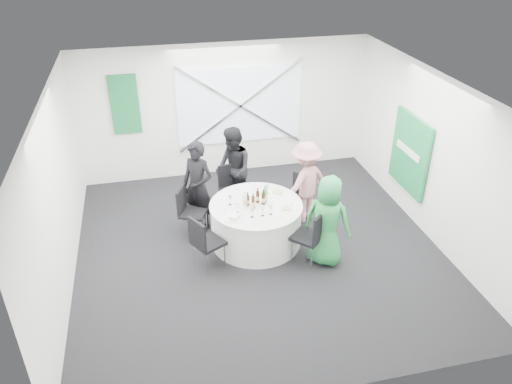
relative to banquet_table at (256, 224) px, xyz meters
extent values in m
plane|color=black|center=(0.00, -0.20, -0.38)|extent=(6.00, 6.00, 0.00)
plane|color=white|center=(0.00, -0.20, 2.42)|extent=(6.00, 6.00, 0.00)
plane|color=white|center=(0.00, 2.80, 1.02)|extent=(6.00, 0.00, 6.00)
plane|color=white|center=(0.00, -3.20, 1.02)|extent=(6.00, 0.00, 6.00)
plane|color=white|center=(-3.00, -0.20, 1.02)|extent=(0.00, 6.00, 6.00)
plane|color=white|center=(3.00, -0.20, 1.02)|extent=(0.00, 6.00, 6.00)
cube|color=silver|center=(0.30, 2.76, 1.12)|extent=(2.60, 0.03, 1.60)
cube|color=silver|center=(0.30, 2.72, 1.12)|extent=(2.63, 0.05, 1.84)
cube|color=silver|center=(0.30, 2.72, 1.12)|extent=(2.63, 0.05, 1.84)
cube|color=#13612E|center=(-2.00, 2.75, 1.32)|extent=(0.55, 0.04, 1.20)
cube|color=#188541|center=(2.94, 0.40, 0.82)|extent=(0.05, 1.20, 1.40)
cylinder|color=silver|center=(0.00, 0.00, -0.01)|extent=(1.52, 1.52, 0.74)
cylinder|color=silver|center=(0.00, 0.00, 0.37)|extent=(1.56, 1.56, 0.02)
cube|color=black|center=(-0.21, 1.09, 0.06)|extent=(0.48, 0.48, 0.05)
cube|color=black|center=(-0.24, 1.28, 0.31)|extent=(0.39, 0.11, 0.44)
cylinder|color=silver|center=(-0.07, 1.29, -0.17)|extent=(0.02, 0.02, 0.42)
cylinder|color=silver|center=(-0.40, 1.22, -0.17)|extent=(0.02, 0.02, 0.42)
cylinder|color=silver|center=(-0.01, 0.96, -0.17)|extent=(0.02, 0.02, 0.42)
cylinder|color=silver|center=(-0.34, 0.89, -0.17)|extent=(0.02, 0.02, 0.42)
cube|color=black|center=(-1.01, 0.47, 0.07)|extent=(0.56, 0.56, 0.05)
cube|color=black|center=(-1.19, 0.55, 0.32)|extent=(0.20, 0.38, 0.45)
cylinder|color=silver|center=(-1.09, 0.69, -0.17)|extent=(0.02, 0.02, 0.43)
cylinder|color=silver|center=(-1.23, 0.38, -0.17)|extent=(0.02, 0.02, 0.43)
cylinder|color=silver|center=(-0.78, 0.55, -0.17)|extent=(0.02, 0.02, 0.43)
cylinder|color=silver|center=(-0.93, 0.24, -0.17)|extent=(0.02, 0.02, 0.43)
cube|color=black|center=(0.87, 0.62, 0.03)|extent=(0.53, 0.53, 0.05)
cube|color=black|center=(1.02, 0.72, 0.25)|extent=(0.24, 0.32, 0.41)
cylinder|color=silver|center=(1.09, 0.58, -0.19)|extent=(0.02, 0.02, 0.39)
cylinder|color=silver|center=(0.91, 0.83, -0.19)|extent=(0.02, 0.02, 0.39)
cylinder|color=silver|center=(0.83, 0.40, -0.19)|extent=(0.02, 0.02, 0.39)
cylinder|color=silver|center=(0.66, 0.65, -0.19)|extent=(0.02, 0.02, 0.39)
cube|color=black|center=(0.68, -0.70, 0.09)|extent=(0.62, 0.62, 0.05)
cube|color=black|center=(0.82, -0.85, 0.35)|extent=(0.33, 0.32, 0.47)
cylinder|color=silver|center=(0.67, -0.95, -0.16)|extent=(0.02, 0.02, 0.45)
cylinder|color=silver|center=(0.93, -0.70, -0.16)|extent=(0.02, 0.02, 0.45)
cylinder|color=silver|center=(0.43, -0.70, -0.16)|extent=(0.02, 0.02, 0.45)
cylinder|color=silver|center=(0.68, -0.45, -0.16)|extent=(0.02, 0.02, 0.45)
cube|color=black|center=(-0.88, -0.49, 0.09)|extent=(0.59, 0.59, 0.05)
cube|color=black|center=(-1.06, -0.59, 0.34)|extent=(0.24, 0.38, 0.47)
cylinder|color=silver|center=(-1.12, -0.42, -0.16)|extent=(0.02, 0.02, 0.45)
cylinder|color=silver|center=(-0.95, -0.73, -0.16)|extent=(0.02, 0.02, 0.45)
cylinder|color=silver|center=(-0.81, -0.25, -0.16)|extent=(0.02, 0.02, 0.45)
cylinder|color=silver|center=(-0.64, -0.56, -0.16)|extent=(0.02, 0.02, 0.45)
imported|color=black|center=(-0.87, 0.73, 0.44)|extent=(0.71, 0.69, 1.64)
imported|color=black|center=(-0.15, 1.26, 0.43)|extent=(0.52, 0.83, 1.62)
imported|color=#C68085|center=(1.04, 0.55, 0.39)|extent=(1.09, 0.87, 1.53)
imported|color=#279045|center=(0.98, -0.76, 0.39)|extent=(0.89, 0.85, 1.54)
cylinder|color=white|center=(-0.04, 0.52, 0.39)|extent=(0.26, 0.26, 0.01)
cylinder|color=white|center=(-0.47, 0.37, 0.39)|extent=(0.25, 0.25, 0.01)
cylinder|color=white|center=(0.45, 0.29, 0.39)|extent=(0.28, 0.28, 0.01)
cylinder|color=#A1B561|center=(0.45, 0.29, 0.41)|extent=(0.18, 0.18, 0.02)
cylinder|color=white|center=(0.45, -0.27, 0.39)|extent=(0.25, 0.25, 0.01)
cylinder|color=#A1B561|center=(0.45, -0.27, 0.41)|extent=(0.16, 0.16, 0.02)
cylinder|color=white|center=(-0.44, -0.33, 0.39)|extent=(0.29, 0.29, 0.01)
cube|color=silver|center=(-0.42, -0.35, 0.42)|extent=(0.21, 0.21, 0.05)
cylinder|color=#371F0A|center=(-0.14, 0.01, 0.47)|extent=(0.06, 0.06, 0.18)
cylinder|color=#371F0A|center=(-0.14, 0.01, 0.59)|extent=(0.02, 0.02, 0.06)
cylinder|color=tan|center=(-0.14, 0.01, 0.45)|extent=(0.06, 0.06, 0.06)
cylinder|color=#371F0A|center=(0.04, 0.07, 0.48)|extent=(0.06, 0.06, 0.20)
cylinder|color=#371F0A|center=(0.04, 0.07, 0.61)|extent=(0.02, 0.02, 0.06)
cylinder|color=tan|center=(0.04, 0.07, 0.46)|extent=(0.06, 0.06, 0.07)
cylinder|color=#371F0A|center=(0.12, -0.02, 0.49)|extent=(0.06, 0.06, 0.22)
cylinder|color=#371F0A|center=(0.12, -0.02, 0.62)|extent=(0.02, 0.02, 0.06)
cylinder|color=tan|center=(0.12, -0.02, 0.47)|extent=(0.06, 0.06, 0.08)
cylinder|color=#371F0A|center=(-0.07, -0.11, 0.49)|extent=(0.06, 0.06, 0.22)
cylinder|color=#371F0A|center=(-0.07, -0.11, 0.63)|extent=(0.02, 0.02, 0.06)
cylinder|color=tan|center=(-0.07, -0.11, 0.47)|extent=(0.06, 0.06, 0.08)
cylinder|color=green|center=(0.16, 0.03, 0.51)|extent=(0.08, 0.08, 0.26)
cylinder|color=green|center=(0.16, 0.03, 0.67)|extent=(0.03, 0.03, 0.06)
cylinder|color=tan|center=(0.16, 0.03, 0.48)|extent=(0.08, 0.08, 0.09)
cylinder|color=silver|center=(-0.20, -0.02, 0.49)|extent=(0.08, 0.08, 0.23)
cylinder|color=silver|center=(-0.20, -0.02, 0.64)|extent=(0.03, 0.03, 0.06)
cylinder|color=tan|center=(-0.20, -0.02, 0.47)|extent=(0.08, 0.08, 0.08)
cylinder|color=white|center=(-0.15, -0.36, 0.38)|extent=(0.06, 0.06, 0.00)
cylinder|color=white|center=(-0.15, -0.36, 0.43)|extent=(0.01, 0.01, 0.10)
cone|color=white|center=(-0.15, -0.36, 0.51)|extent=(0.07, 0.07, 0.08)
cylinder|color=white|center=(-0.35, -0.18, 0.38)|extent=(0.06, 0.06, 0.00)
cylinder|color=white|center=(-0.35, -0.18, 0.43)|extent=(0.01, 0.01, 0.10)
cone|color=white|center=(-0.35, -0.18, 0.51)|extent=(0.07, 0.07, 0.08)
cylinder|color=white|center=(0.17, -0.35, 0.38)|extent=(0.06, 0.06, 0.00)
cylinder|color=white|center=(0.17, -0.35, 0.43)|extent=(0.01, 0.01, 0.10)
cone|color=white|center=(0.17, -0.35, 0.51)|extent=(0.07, 0.07, 0.08)
cylinder|color=white|center=(0.03, -0.36, 0.38)|extent=(0.06, 0.06, 0.00)
cylinder|color=white|center=(0.03, -0.36, 0.43)|extent=(0.01, 0.01, 0.10)
cone|color=white|center=(0.03, -0.36, 0.51)|extent=(0.07, 0.07, 0.08)
cylinder|color=white|center=(-0.42, 0.10, 0.38)|extent=(0.06, 0.06, 0.00)
cylinder|color=white|center=(-0.42, 0.10, 0.43)|extent=(0.01, 0.01, 0.10)
cone|color=white|center=(-0.42, 0.10, 0.51)|extent=(0.07, 0.07, 0.08)
cylinder|color=white|center=(0.27, 0.32, 0.38)|extent=(0.06, 0.06, 0.00)
cylinder|color=white|center=(0.27, 0.32, 0.43)|extent=(0.01, 0.01, 0.10)
cone|color=white|center=(0.27, 0.32, 0.51)|extent=(0.07, 0.07, 0.08)
cube|color=silver|center=(0.16, 0.55, 0.38)|extent=(0.15, 0.02, 0.01)
cube|color=silver|center=(-0.17, 0.55, 0.38)|extent=(0.15, 0.02, 0.01)
cube|color=silver|center=(0.30, -0.49, 0.38)|extent=(0.11, 0.12, 0.01)
cube|color=silver|center=(0.54, -0.20, 0.38)|extent=(0.10, 0.13, 0.01)
cube|color=silver|center=(-0.54, -0.20, 0.38)|extent=(0.10, 0.13, 0.01)
cube|color=silver|center=(-0.30, -0.49, 0.38)|extent=(0.11, 0.12, 0.01)
camera|label=1|loc=(-1.61, -6.91, 4.66)|focal=35.00mm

